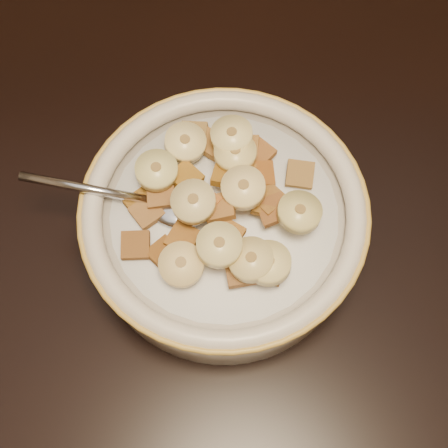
{
  "coord_description": "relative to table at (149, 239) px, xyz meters",
  "views": [
    {
      "loc": [
        0.05,
        -0.21,
        1.21
      ],
      "look_at": [
        0.06,
        -0.01,
        0.78
      ],
      "focal_mm": 50.0,
      "sensor_mm": 36.0,
      "label": 1
    }
  ],
  "objects": [
    {
      "name": "floor",
      "position": [
        0.0,
        0.0,
        -0.78
      ],
      "size": [
        4.0,
        4.5,
        0.1
      ],
      "primitive_type": "cube",
      "color": "#422816",
      "rests_on": "ground"
    },
    {
      "name": "table",
      "position": [
        0.0,
        0.0,
        0.0
      ],
      "size": [
        1.41,
        0.92,
        0.04
      ],
      "primitive_type": "cube",
      "rotation": [
        0.0,
        0.0,
        0.01
      ],
      "color": "black",
      "rests_on": "floor"
    },
    {
      "name": "cereal_bowl",
      "position": [
        0.06,
        -0.01,
        0.04
      ],
      "size": [
        0.2,
        0.2,
        0.05
      ],
      "primitive_type": "cylinder",
      "color": "#BCB3AA",
      "rests_on": "table"
    },
    {
      "name": "milk",
      "position": [
        0.06,
        -0.01,
        0.07
      ],
      "size": [
        0.17,
        0.17,
        0.0
      ],
      "primitive_type": "cylinder",
      "color": "white",
      "rests_on": "cereal_bowl"
    },
    {
      "name": "spoon",
      "position": [
        0.03,
        -0.01,
        0.07
      ],
      "size": [
        0.05,
        0.04,
        0.01
      ],
      "primitive_type": "ellipsoid",
      "rotation": [
        0.0,
        0.0,
        4.53
      ],
      "color": "#B0B3BE",
      "rests_on": "cereal_bowl"
    },
    {
      "name": "cereal_square_0",
      "position": [
        0.07,
        -0.06,
        0.08
      ],
      "size": [
        0.02,
        0.02,
        0.01
      ],
      "primitive_type": "cube",
      "rotation": [
        -0.04,
        0.03,
        1.68
      ],
      "color": "brown",
      "rests_on": "milk"
    },
    {
      "name": "cereal_square_1",
      "position": [
        0.01,
        -0.01,
        0.07
      ],
      "size": [
        0.03,
        0.03,
        0.01
      ],
      "primitive_type": "cube",
      "rotation": [
        0.02,
        -0.05,
        0.6
      ],
      "color": "brown",
      "rests_on": "milk"
    },
    {
      "name": "cereal_square_2",
      "position": [
        0.04,
        0.01,
        0.08
      ],
      "size": [
        0.03,
        0.03,
        0.01
      ],
      "primitive_type": "cube",
      "rotation": [
        0.11,
        -0.11,
        2.35
      ],
      "color": "brown",
      "rests_on": "milk"
    },
    {
      "name": "cereal_square_3",
      "position": [
        0.02,
        -0.04,
        0.08
      ],
      "size": [
        0.03,
        0.03,
        0.01
      ],
      "primitive_type": "cube",
      "rotation": [
        -0.18,
        0.05,
        0.7
      ],
      "color": "brown",
      "rests_on": "milk"
    },
    {
      "name": "cereal_square_4",
      "position": [
        0.02,
        0.0,
        0.08
      ],
      "size": [
        0.02,
        0.02,
        0.01
      ],
      "primitive_type": "cube",
      "rotation": [
        -0.11,
        -0.08,
        1.61
      ],
      "color": "brown",
      "rests_on": "milk"
    },
    {
      "name": "cereal_square_5",
      "position": [
        0.06,
        0.04,
        0.08
      ],
      "size": [
        0.03,
        0.03,
        0.01
      ],
      "primitive_type": "cube",
      "rotation": [
        0.16,
        0.06,
        0.98
      ],
      "color": "brown",
      "rests_on": "milk"
    },
    {
      "name": "cereal_square_6",
      "position": [
        0.05,
        -0.01,
        0.09
      ],
      "size": [
        0.03,
        0.03,
        0.01
      ],
      "primitive_type": "cube",
      "rotation": [
        -0.18,
        0.03,
        0.8
      ],
      "color": "#985520",
      "rests_on": "milk"
    },
    {
      "name": "cereal_square_7",
      "position": [
        0.07,
        0.01,
        0.09
      ],
      "size": [
        0.02,
        0.03,
        0.01
      ],
      "primitive_type": "cube",
      "rotation": [
        0.21,
        0.04,
        2.87
      ],
      "color": "brown",
      "rests_on": "milk"
    },
    {
      "name": "cereal_square_8",
      "position": [
        0.07,
        -0.05,
        0.08
      ],
      "size": [
        0.03,
        0.03,
        0.01
      ],
      "primitive_type": "cube",
      "rotation": [
        -0.19,
        -0.04,
        0.98
      ],
      "color": "brown",
      "rests_on": "milk"
    },
    {
      "name": "cereal_square_9",
      "position": [
        0.08,
        0.04,
        0.08
      ],
      "size": [
        0.02,
        0.02,
        0.01
      ],
      "primitive_type": "cube",
      "rotation": [
        -0.22,
        0.14,
        2.98
      ],
      "color": "#9C6538",
      "rests_on": "milk"
    },
    {
      "name": "cereal_square_10",
      "position": [
        0.09,
        -0.06,
        0.08
      ],
      "size": [
        0.03,
        0.03,
        0.01
      ],
      "primitive_type": "cube",
      "rotation": [
        -0.23,
        0.16,
        1.11
      ],
      "color": "brown",
      "rests_on": "milk"
    },
    {
      "name": "cereal_square_11",
      "position": [
        0.0,
        -0.0,
        0.07
      ],
      "size": [
        0.03,
        0.03,
        0.01
      ],
      "primitive_type": "cube",
      "rotation": [
        0.01,
        -0.02,
        2.19
      ],
      "color": "#8C611A",
      "rests_on": "milk"
    },
    {
      "name": "cereal_square_12",
      "position": [
        0.06,
        -0.04,
        0.09
      ],
      "size": [
        0.03,
        0.03,
        0.01
      ],
      "primitive_type": "cube",
      "rotation": [
        0.06,
        -0.01,
        2.54
      ],
      "color": "#956123",
      "rests_on": "milk"
    },
    {
      "name": "cereal_square_13",
      "position": [
        0.04,
        0.05,
        0.08
      ],
      "size": [
        0.02,
        0.02,
        0.01
      ],
      "primitive_type": "cube",
      "rotation": [
        -0.07,
        -0.01,
        1.43
      ],
      "color": "brown",
      "rests_on": "milk"
    },
    {
      "name": "cereal_square_14",
      "position": [
        0.09,
        0.03,
        0.08
      ],
      "size": [
        0.03,
        0.03,
        0.01
      ],
      "primitive_type": "cube",
      "rotation": [
        0.01,
        0.01,
        0.78
      ],
      "color": "brown",
      "rests_on": "milk"
    },
    {
      "name": "cereal_square_15",
      "position": [
        0.08,
        0.01,
        0.09
      ],
      "size": [
        0.03,
        0.03,
        0.01
      ],
      "primitive_type": "cube",
      "rotation": [
        0.13,
        0.02,
        1.19
      ],
      "color": "#9C5B1A",
      "rests_on": "milk"
    },
    {
      "name": "cereal_square_16",
      "position": [
        0.09,
        -0.01,
        0.08
      ],
      "size": [
        0.03,
        0.02,
        0.01
      ],
      "primitive_type": "cube",
      "rotation": [
        -0.01,
        -0.13,
        2.88
      ],
      "color": "brown",
      "rests_on": "milk"
    },
    {
      "name": "cereal_square_17",
      "position": [
        0.09,
        0.01,
        0.08
      ],
      "size": [
        0.02,
        0.02,
        0.01
      ],
      "primitive_type": "cube",
      "rotation": [
        0.05,
        0.02,
        1.58
      ],
      "color": "brown",
      "rests_on": "milk"
    },
    {
      "name": "cereal_square_18",
      "position": [
        -0.0,
        -0.04,
        0.08
      ],
      "size": [
        0.02,
        0.02,
        0.01
      ],
      "primitive_type": "cube",
      "rotation": [
        -0.11,
        0.02,
        3.12
      ],
      "color": "brown",
      "rests_on": "milk"
    },
    {
      "name": "cereal_square_19",
      "position": [
        0.12,
        0.01,
        0.08
      ],
      "size": [
        0.02,
        0.02,
        0.01
      ],
      "primitive_type": "cube",
      "rotation": [
        -0.24,
        -0.05,
        2.96
      ],
      "color": "brown",
      "rests_on": "milk"
    },
    {
      "name": "cereal_square_20",
      "position": [
        0.03,
        -0.03,
        0.08
      ],
      "size": [
        0.03,
        0.03,
        0.01
      ],
      "primitive_type": "cube",
      "rotation": [
        -0.05,
        0.01,
        2.58
      ],
      "color": "brown",
      "rests_on": "milk"
    },
    {
      "name": "cereal_square_21",
      "position": [
        0.1,
        -0.02,
        0.09
      ],
      "size": [
        0.03,
        0.02,
        0.01
      ],
      "primitive_type": "cube",
      "rotation": [
        -0.25,
        -0.02,
        1.82
      ],
      "color": "brown",
      "rests_on": "milk"
    },
    {
      "name": "cereal_square_22",
      "position": [
        0.06,
        -0.02,
        0.09
      ],
      "size": [
        0.02,
        0.02,
        0.01
      ],
      "primitive_type": "cube",
      "rotation": [
        -0.25,
        0.09,
        1.61
      ],
      "color": "brown",
      "rests_on": "milk"
    },
    {
      "name": "cereal_square_23",
      "position": [
        0.1,
        -0.01,
        0.08
      ],
      "size": [
        0.03,
        0.03,
        0.01
      ],
      "primitive_type": "cube",
      "rotation": [
        -0.21,
        -0.03,
        0.63
      ],
      "color": "#975E2A",
      "rests_on": "milk"
    },
    {
      "name": "banana_slice_0",
      "position": [
        0.03,
        -0.06,
        0.09
      ],
      "size": [
        0.03,
        0.03,
        0.01
      ],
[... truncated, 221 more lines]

